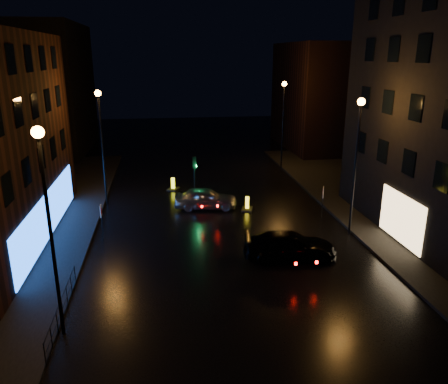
{
  "coord_description": "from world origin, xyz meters",
  "views": [
    {
      "loc": [
        -3.54,
        -17.83,
        10.74
      ],
      "look_at": [
        0.04,
        6.99,
        2.8
      ],
      "focal_mm": 35.0,
      "sensor_mm": 36.0,
      "label": 1
    }
  ],
  "objects_px": {
    "traffic_signal": "(195,194)",
    "bollard_far": "(173,187)",
    "dark_sedan": "(290,246)",
    "road_sign_left": "(101,214)",
    "silver_hatchback": "(206,198)",
    "road_sign_right": "(323,195)",
    "bollard_near": "(247,207)"
  },
  "relations": [
    {
      "from": "silver_hatchback",
      "to": "road_sign_right",
      "type": "height_order",
      "value": "road_sign_right"
    },
    {
      "from": "road_sign_left",
      "to": "dark_sedan",
      "type": "bearing_deg",
      "value": -21.52
    },
    {
      "from": "bollard_far",
      "to": "dark_sedan",
      "type": "bearing_deg",
      "value": -43.99
    },
    {
      "from": "silver_hatchback",
      "to": "bollard_far",
      "type": "height_order",
      "value": "silver_hatchback"
    },
    {
      "from": "silver_hatchback",
      "to": "road_sign_right",
      "type": "xyz_separation_m",
      "value": [
        7.72,
        -2.99,
        0.87
      ]
    },
    {
      "from": "dark_sedan",
      "to": "road_sign_right",
      "type": "height_order",
      "value": "road_sign_right"
    },
    {
      "from": "traffic_signal",
      "to": "silver_hatchback",
      "type": "distance_m",
      "value": 2.05
    },
    {
      "from": "bollard_near",
      "to": "road_sign_left",
      "type": "relative_size",
      "value": 0.59
    },
    {
      "from": "dark_sedan",
      "to": "bollard_far",
      "type": "xyz_separation_m",
      "value": [
        -5.93,
        13.78,
        -0.52
      ]
    },
    {
      "from": "silver_hatchback",
      "to": "road_sign_left",
      "type": "bearing_deg",
      "value": 131.44
    },
    {
      "from": "bollard_far",
      "to": "road_sign_left",
      "type": "bearing_deg",
      "value": -92.72
    },
    {
      "from": "traffic_signal",
      "to": "dark_sedan",
      "type": "distance_m",
      "value": 11.58
    },
    {
      "from": "traffic_signal",
      "to": "bollard_far",
      "type": "xyz_separation_m",
      "value": [
        -1.58,
        3.06,
        -0.28
      ]
    },
    {
      "from": "road_sign_right",
      "to": "dark_sedan",
      "type": "bearing_deg",
      "value": 77.28
    },
    {
      "from": "bollard_far",
      "to": "road_sign_left",
      "type": "height_order",
      "value": "road_sign_left"
    },
    {
      "from": "road_sign_left",
      "to": "silver_hatchback",
      "type": "bearing_deg",
      "value": 34.48
    },
    {
      "from": "silver_hatchback",
      "to": "bollard_far",
      "type": "relative_size",
      "value": 3.34
    },
    {
      "from": "silver_hatchback",
      "to": "bollard_near",
      "type": "xyz_separation_m",
      "value": [
        2.94,
        -0.71,
        -0.55
      ]
    },
    {
      "from": "silver_hatchback",
      "to": "dark_sedan",
      "type": "xyz_separation_m",
      "value": [
        3.73,
        -8.79,
        -0.03
      ]
    },
    {
      "from": "dark_sedan",
      "to": "road_sign_left",
      "type": "relative_size",
      "value": 2.38
    },
    {
      "from": "traffic_signal",
      "to": "dark_sedan",
      "type": "height_order",
      "value": "traffic_signal"
    },
    {
      "from": "road_sign_left",
      "to": "road_sign_right",
      "type": "bearing_deg",
      "value": 6.61
    },
    {
      "from": "dark_sedan",
      "to": "bollard_far",
      "type": "distance_m",
      "value": 15.02
    },
    {
      "from": "bollard_far",
      "to": "road_sign_left",
      "type": "xyz_separation_m",
      "value": [
        -4.56,
        -9.58,
        1.39
      ]
    },
    {
      "from": "dark_sedan",
      "to": "bollard_far",
      "type": "height_order",
      "value": "dark_sedan"
    },
    {
      "from": "bollard_far",
      "to": "road_sign_right",
      "type": "bearing_deg",
      "value": -16.12
    },
    {
      "from": "bollard_near",
      "to": "road_sign_left",
      "type": "xyz_separation_m",
      "value": [
        -9.7,
        -3.88,
        1.39
      ]
    },
    {
      "from": "road_sign_left",
      "to": "bollard_far",
      "type": "bearing_deg",
      "value": 64.86
    },
    {
      "from": "traffic_signal",
      "to": "road_sign_left",
      "type": "distance_m",
      "value": 9.02
    },
    {
      "from": "dark_sedan",
      "to": "traffic_signal",
      "type": "bearing_deg",
      "value": 27.45
    },
    {
      "from": "road_sign_left",
      "to": "traffic_signal",
      "type": "bearing_deg",
      "value": 47.06
    },
    {
      "from": "traffic_signal",
      "to": "bollard_far",
      "type": "height_order",
      "value": "traffic_signal"
    }
  ]
}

